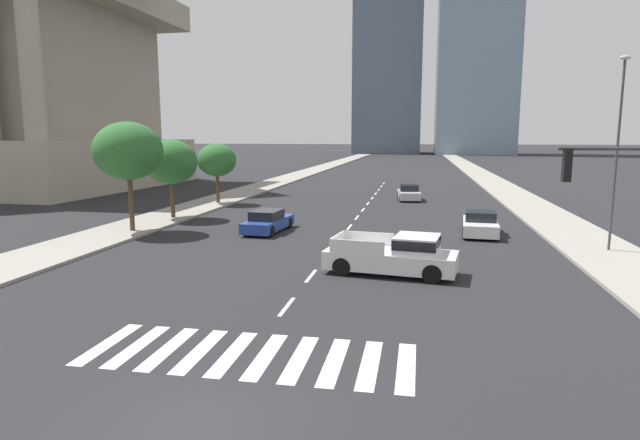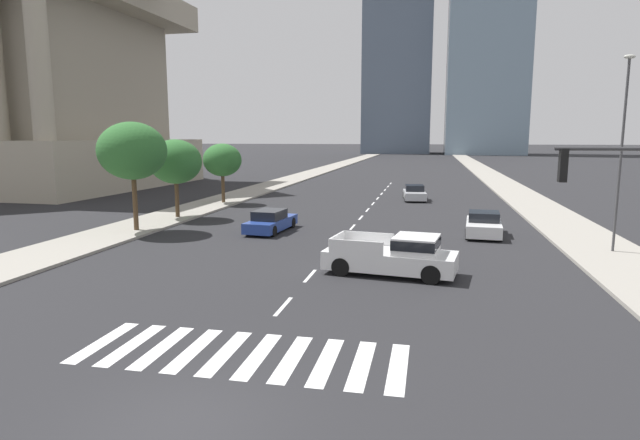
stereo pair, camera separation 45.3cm
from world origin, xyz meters
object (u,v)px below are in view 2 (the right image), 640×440
(sedan_white_2, at_px, (484,225))
(street_tree_nearest, at_px, (132,151))
(street_tree_third, at_px, (222,160))
(sedan_silver_1, at_px, (414,193))
(sedan_blue_0, at_px, (271,221))
(street_lamp_east, at_px, (622,142))
(pickup_truck, at_px, (396,255))
(street_tree_second, at_px, (175,162))

(sedan_white_2, xyz_separation_m, street_tree_nearest, (-20.09, -3.12, 4.17))
(street_tree_third, bearing_deg, sedan_white_2, -27.43)
(sedan_silver_1, relative_size, street_tree_nearest, 0.71)
(sedan_blue_0, xyz_separation_m, street_lamp_east, (18.01, -2.56, 4.76))
(street_tree_nearest, relative_size, street_tree_third, 1.29)
(pickup_truck, relative_size, sedan_silver_1, 1.24)
(pickup_truck, height_order, street_tree_second, street_tree_second)
(pickup_truck, relative_size, sedan_blue_0, 1.16)
(pickup_truck, distance_m, sedan_silver_1, 26.38)
(sedan_white_2, bearing_deg, street_tree_second, -91.72)
(street_lamp_east, xyz_separation_m, street_tree_nearest, (-25.75, 0.68, -0.57))
(sedan_silver_1, distance_m, street_lamp_east, 23.19)
(street_tree_second, bearing_deg, sedan_white_2, -6.09)
(sedan_silver_1, bearing_deg, sedan_white_2, 9.12)
(sedan_white_2, relative_size, street_tree_third, 0.89)
(sedan_blue_0, relative_size, street_lamp_east, 0.52)
(sedan_silver_1, height_order, street_tree_nearest, street_tree_nearest)
(pickup_truck, distance_m, sedan_blue_0, 11.75)
(sedan_white_2, bearing_deg, pickup_truck, -19.44)
(street_lamp_east, bearing_deg, sedan_blue_0, 171.92)
(pickup_truck, relative_size, street_tree_third, 1.13)
(street_tree_second, xyz_separation_m, street_tree_third, (0.00, 8.28, -0.24))
(street_tree_nearest, distance_m, street_tree_second, 5.33)
(sedan_silver_1, xyz_separation_m, sedan_white_2, (4.42, -16.54, 0.01))
(sedan_blue_0, bearing_deg, sedan_white_2, -79.14)
(sedan_blue_0, distance_m, sedan_white_2, 12.41)
(sedan_blue_0, bearing_deg, pickup_truck, -131.91)
(pickup_truck, height_order, street_lamp_east, street_lamp_east)
(pickup_truck, height_order, sedan_white_2, pickup_truck)
(sedan_silver_1, distance_m, sedan_white_2, 17.12)
(street_lamp_east, distance_m, street_tree_nearest, 25.77)
(street_tree_second, bearing_deg, pickup_truck, -37.26)
(sedan_silver_1, bearing_deg, pickup_truck, -5.66)
(sedan_silver_1, bearing_deg, street_lamp_east, 20.53)
(pickup_truck, height_order, street_tree_nearest, street_tree_nearest)
(sedan_white_2, bearing_deg, street_tree_third, -113.06)
(street_lamp_east, relative_size, street_tree_nearest, 1.45)
(pickup_truck, relative_size, street_tree_nearest, 0.88)
(street_tree_nearest, bearing_deg, sedan_blue_0, 13.63)
(sedan_blue_0, distance_m, street_tree_nearest, 9.00)
(street_tree_third, bearing_deg, sedan_silver_1, 21.32)
(pickup_truck, distance_m, street_tree_nearest, 17.58)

